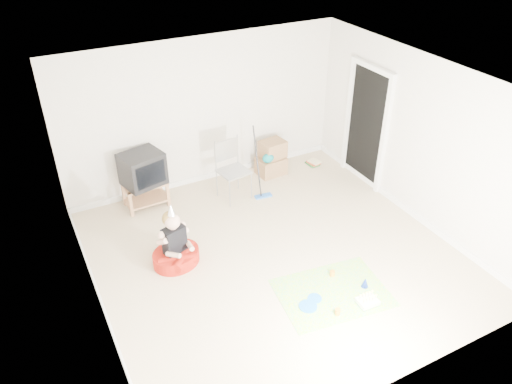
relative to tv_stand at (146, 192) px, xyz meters
name	(u,v)px	position (x,y,z in m)	size (l,w,h in m)	color
ground	(275,255)	(1.27, -2.14, -0.26)	(5.00, 5.00, 0.00)	beige
doorway_recess	(366,127)	(3.75, -0.94, 0.77)	(0.02, 0.90, 2.05)	black
tv_stand	(146,192)	(0.00, 0.00, 0.00)	(0.71, 0.46, 0.43)	#9B6A46
crt_tv	(142,169)	(0.00, 0.00, 0.45)	(0.63, 0.52, 0.55)	black
folding_chair	(234,171)	(1.41, -0.45, 0.25)	(0.53, 0.51, 1.05)	#9C9DA2
cardboard_boxes	(272,159)	(2.38, -0.03, 0.05)	(0.55, 0.45, 0.64)	#8F6945
floor_mop	(263,184)	(1.86, -0.68, 0.00)	(0.31, 0.40, 1.20)	blue
book_pile	(313,162)	(3.26, -0.10, -0.22)	(0.22, 0.26, 0.08)	#22672E
seated_woman	(175,250)	(-0.07, -1.63, -0.04)	(0.86, 0.86, 1.00)	#A61B0F
party_mat	(332,293)	(1.56, -3.18, -0.26)	(1.45, 1.05, 0.01)	#FF35AA
birthday_cake	(367,302)	(1.85, -3.56, -0.22)	(0.27, 0.22, 0.13)	silver
blue_plate_near	(315,298)	(1.29, -3.17, -0.25)	(0.19, 0.19, 0.01)	blue
blue_plate_far	(308,306)	(1.13, -3.25, -0.25)	(0.24, 0.24, 0.01)	blue
orange_cup_near	(332,273)	(1.75, -2.91, -0.21)	(0.07, 0.07, 0.08)	orange
orange_cup_far	(338,312)	(1.39, -3.54, -0.21)	(0.07, 0.07, 0.08)	orange
blue_party_hat	(365,282)	(2.02, -3.29, -0.18)	(0.10, 0.10, 0.15)	#162E9F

